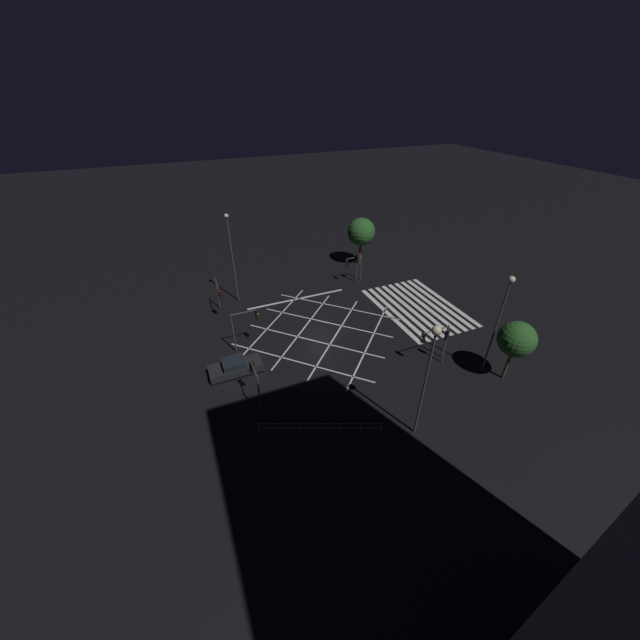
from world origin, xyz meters
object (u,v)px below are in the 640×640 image
object	(u,v)px
traffic_light_se_main	(357,261)
waiting_car	(235,367)
traffic_light_nw_main	(255,377)
street_tree_far	(517,339)
traffic_light_median_north	(246,321)
street_lamp_west	(430,358)
traffic_light_sw_cross	(432,338)
street_lamp_east	(502,308)
traffic_light_sw_main	(446,339)
traffic_light_se_cross	(352,264)
traffic_light_ne_main	(219,292)
street_lamp_far	(231,249)
street_tree_near	(361,232)

from	to	relation	value
traffic_light_se_main	waiting_car	size ratio (longest dim) A/B	0.86
traffic_light_nw_main	street_tree_far	bearing A→B (deg)	-104.97
traffic_light_median_north	waiting_car	xyz separation A→B (m)	(-2.81, 1.85, -2.35)
traffic_light_median_north	street_lamp_west	distance (m)	16.42
traffic_light_sw_cross	traffic_light_median_north	size ratio (longest dim) A/B	0.84
street_lamp_east	street_lamp_west	xyz separation A→B (m)	(-3.11, 9.04, 0.47)
traffic_light_sw_main	street_lamp_east	world-z (taller)	street_lamp_east
street_lamp_west	street_tree_far	bearing A→B (deg)	-80.09
traffic_light_sw_cross	street_lamp_east	distance (m)	5.76
traffic_light_se_main	traffic_light_sw_cross	size ratio (longest dim) A/B	1.11
traffic_light_sw_main	street_lamp_east	size ratio (longest dim) A/B	0.38
traffic_light_sw_cross	traffic_light_median_north	xyz separation A→B (m)	(7.82, 13.83, 0.47)
street_lamp_west	traffic_light_sw_cross	bearing A→B (deg)	-43.34
traffic_light_se_cross	traffic_light_nw_main	distance (m)	21.67
street_lamp_east	street_tree_far	size ratio (longest dim) A/B	1.65
traffic_light_ne_main	street_tree_far	size ratio (longest dim) A/B	0.69
traffic_light_nw_main	street_lamp_far	bearing A→B (deg)	-6.95
traffic_light_sw_cross	street_tree_near	size ratio (longest dim) A/B	0.55
traffic_light_median_north	street_lamp_far	size ratio (longest dim) A/B	0.42
traffic_light_ne_main	street_lamp_far	distance (m)	4.63
street_lamp_west	street_tree_far	world-z (taller)	street_lamp_west
traffic_light_nw_main	traffic_light_median_north	size ratio (longest dim) A/B	0.89
traffic_light_median_north	traffic_light_nw_main	bearing A→B (deg)	-98.65
traffic_light_ne_main	street_tree_far	bearing A→B (deg)	46.26
traffic_light_ne_main	street_lamp_far	xyz separation A→B (m)	(2.30, -2.18, 3.38)
street_lamp_far	street_tree_near	world-z (taller)	street_lamp_far
traffic_light_sw_cross	street_tree_far	xyz separation A→B (m)	(-4.14, -4.38, 1.42)
traffic_light_se_cross	traffic_light_ne_main	world-z (taller)	traffic_light_ne_main
traffic_light_median_north	street_tree_near	xyz separation A→B (m)	(12.34, -17.91, 1.44)
traffic_light_median_north	street_lamp_east	size ratio (longest dim) A/B	0.46
traffic_light_sw_cross	traffic_light_ne_main	world-z (taller)	traffic_light_ne_main
traffic_light_se_main	traffic_light_sw_main	world-z (taller)	traffic_light_se_main
street_tree_near	traffic_light_sw_cross	bearing A→B (deg)	168.57
traffic_light_median_north	street_tree_near	size ratio (longest dim) A/B	0.66
traffic_light_sw_cross	traffic_light_median_north	distance (m)	15.90
traffic_light_nw_main	street_lamp_east	distance (m)	19.08
waiting_car	street_lamp_east	bearing A→B (deg)	-22.05
street_lamp_east	street_lamp_far	size ratio (longest dim) A/B	0.91
traffic_light_sw_main	traffic_light_nw_main	world-z (taller)	traffic_light_nw_main
traffic_light_sw_main	traffic_light_median_north	size ratio (longest dim) A/B	0.82
traffic_light_se_cross	street_lamp_west	bearing A→B (deg)	73.87
traffic_light_median_north	street_tree_near	bearing A→B (deg)	34.56
traffic_light_nw_main	waiting_car	world-z (taller)	traffic_light_nw_main
traffic_light_median_north	street_lamp_east	xyz separation A→B (m)	(-10.58, -17.33, 3.17)
street_lamp_west	waiting_car	xyz separation A→B (m)	(10.88, 10.14, -6.00)
traffic_light_se_cross	street_lamp_west	world-z (taller)	street_lamp_west
traffic_light_sw_main	street_tree_near	xyz separation A→B (m)	(20.64, -3.01, 2.04)
traffic_light_se_cross	street_tree_near	world-z (taller)	street_tree_near
waiting_car	traffic_light_median_north	bearing A→B (deg)	56.63
street_lamp_far	street_tree_near	bearing A→B (deg)	-78.93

